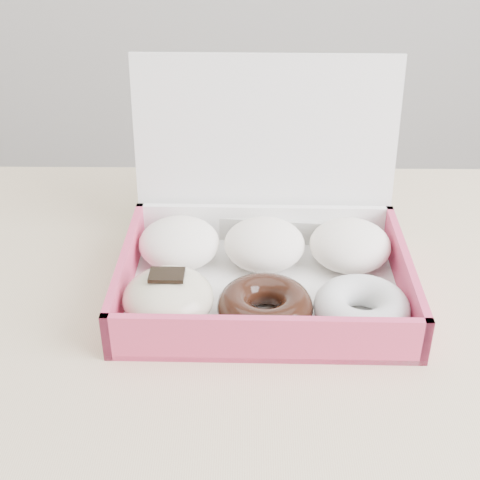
{
  "coord_description": "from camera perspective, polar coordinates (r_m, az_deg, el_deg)",
  "views": [
    {
      "loc": [
        -0.11,
        -0.53,
        1.18
      ],
      "look_at": [
        -0.11,
        0.09,
        0.81
      ],
      "focal_mm": 50.0,
      "sensor_mm": 36.0,
      "label": 1
    }
  ],
  "objects": [
    {
      "name": "table",
      "position": [
        0.75,
        8.97,
        -12.64
      ],
      "size": [
        1.2,
        0.8,
        0.75
      ],
      "color": "#CCAF86",
      "rests_on": "ground"
    },
    {
      "name": "donut_box",
      "position": [
        0.74,
        1.86,
        -1.52
      ],
      "size": [
        0.31,
        0.26,
        0.23
      ],
      "rotation": [
        0.0,
        0.0,
        -0.01
      ],
      "color": "white",
      "rests_on": "table"
    },
    {
      "name": "newspapers",
      "position": [
        0.9,
        2.46,
        3.44
      ],
      "size": [
        0.24,
        0.2,
        0.04
      ],
      "primitive_type": "cube",
      "rotation": [
        0.0,
        0.0,
        -0.1
      ],
      "color": "white",
      "rests_on": "table"
    }
  ]
}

